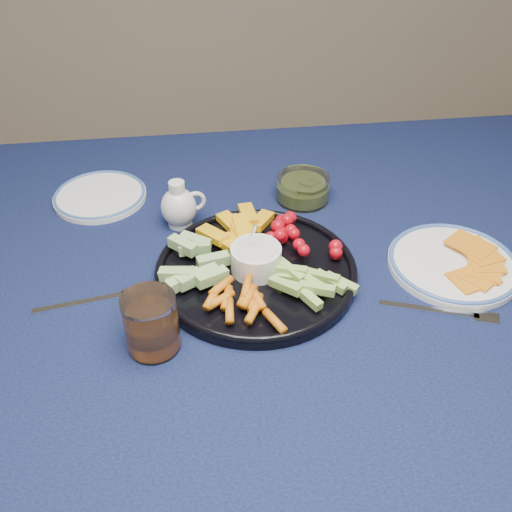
{
  "coord_description": "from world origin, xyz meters",
  "views": [
    {
      "loc": [
        -0.16,
        -0.81,
        1.41
      ],
      "look_at": [
        -0.06,
        -0.04,
        0.79
      ],
      "focal_mm": 40.0,
      "sensor_mm": 36.0,
      "label": 1
    }
  ],
  "objects": [
    {
      "name": "cheese_plate",
      "position": [
        0.3,
        -0.06,
        0.76
      ],
      "size": [
        0.23,
        0.23,
        0.03
      ],
      "color": "white",
      "rests_on": "dining_table"
    },
    {
      "name": "fork_right",
      "position": [
        0.24,
        -0.18,
        0.75
      ],
      "size": [
        0.19,
        0.08,
        0.0
      ],
      "color": "white",
      "rests_on": "dining_table"
    },
    {
      "name": "pickle_bowl",
      "position": [
        0.07,
        0.2,
        0.77
      ],
      "size": [
        0.11,
        0.11,
        0.05
      ],
      "color": "silver",
      "rests_on": "dining_table"
    },
    {
      "name": "juice_tumbler",
      "position": [
        -0.24,
        -0.19,
        0.79
      ],
      "size": [
        0.08,
        0.08,
        0.1
      ],
      "color": "silver",
      "rests_on": "dining_table"
    },
    {
      "name": "side_plate_extra",
      "position": [
        -0.36,
        0.25,
        0.75
      ],
      "size": [
        0.19,
        0.19,
        0.02
      ],
      "color": "white",
      "rests_on": "dining_table"
    },
    {
      "name": "creamer_pitcher",
      "position": [
        -0.19,
        0.14,
        0.79
      ],
      "size": [
        0.09,
        0.07,
        0.1
      ],
      "color": "silver",
      "rests_on": "dining_table"
    },
    {
      "name": "fork_left",
      "position": [
        -0.33,
        -0.07,
        0.75
      ],
      "size": [
        0.19,
        0.05,
        0.0
      ],
      "color": "white",
      "rests_on": "dining_table"
    },
    {
      "name": "dining_table",
      "position": [
        0.0,
        0.0,
        0.66
      ],
      "size": [
        1.67,
        1.07,
        0.75
      ],
      "color": "#4A3118",
      "rests_on": "ground"
    },
    {
      "name": "crudite_platter",
      "position": [
        -0.06,
        -0.04,
        0.77
      ],
      "size": [
        0.36,
        0.36,
        0.11
      ],
      "color": "black",
      "rests_on": "dining_table"
    }
  ]
}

